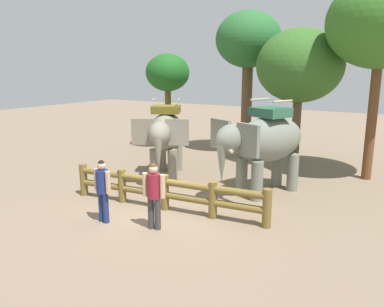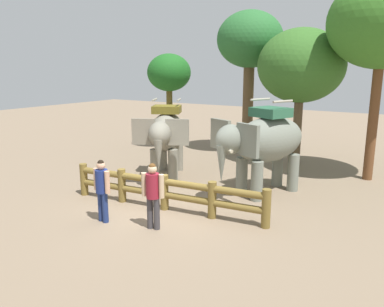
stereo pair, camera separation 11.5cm
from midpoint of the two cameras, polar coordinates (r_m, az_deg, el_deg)
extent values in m
plane|color=#7D6953|center=(11.21, -4.58, -8.71)|extent=(60.00, 60.00, 0.00)
cylinder|color=brown|center=(12.95, -15.66, -3.75)|extent=(0.24, 0.24, 1.05)
cylinder|color=brown|center=(12.02, -10.20, -4.74)|extent=(0.24, 0.24, 1.05)
cylinder|color=brown|center=(11.22, -3.87, -5.83)|extent=(0.24, 0.24, 1.05)
cylinder|color=brown|center=(10.59, 3.35, -6.97)|extent=(0.24, 0.24, 1.05)
cylinder|color=brown|center=(10.14, 11.39, -8.11)|extent=(0.24, 0.24, 1.05)
cylinder|color=brown|center=(11.25, -3.86, -6.19)|extent=(6.07, 0.83, 0.20)
cylinder|color=brown|center=(11.12, -3.89, -4.24)|extent=(6.07, 0.83, 0.20)
cylinder|color=gray|center=(13.92, -2.63, -1.82)|extent=(0.36, 0.36, 1.20)
cylinder|color=gray|center=(14.02, -5.31, -1.75)|extent=(0.36, 0.36, 1.20)
cylinder|color=gray|center=(15.49, -1.81, -0.32)|extent=(0.36, 0.36, 1.20)
cylinder|color=gray|center=(15.58, -4.23, -0.27)|extent=(0.36, 0.36, 1.20)
ellipsoid|color=gray|center=(14.52, -3.53, 3.33)|extent=(2.29, 2.96, 1.40)
ellipsoid|color=gray|center=(12.93, -4.61, 2.95)|extent=(1.09, 1.15, 0.86)
cube|color=gray|center=(12.95, -1.98, 3.22)|extent=(0.77, 0.47, 0.90)
cube|color=gray|center=(13.15, -7.05, 3.27)|extent=(0.77, 0.47, 0.90)
cone|color=gray|center=(12.76, -4.80, -0.33)|extent=(0.32, 0.32, 1.10)
cube|color=brown|center=(14.41, -3.58, 6.64)|extent=(1.32, 1.27, 0.28)
cylinder|color=#A59E8C|center=(14.31, -1.76, 8.06)|extent=(0.43, 0.76, 0.07)
cylinder|color=#A59E8C|center=(14.45, -5.42, 8.06)|extent=(0.43, 0.76, 0.07)
cylinder|color=slate|center=(12.09, 9.98, -4.10)|extent=(0.38, 0.38, 1.26)
cylinder|color=slate|center=(12.57, 7.73, -3.37)|extent=(0.38, 0.38, 1.26)
cylinder|color=slate|center=(13.32, 15.16, -2.78)|extent=(0.38, 0.38, 1.26)
cylinder|color=slate|center=(13.76, 12.93, -2.18)|extent=(0.38, 0.38, 1.26)
ellipsoid|color=slate|center=(12.65, 11.79, 2.10)|extent=(2.26, 3.11, 1.48)
ellipsoid|color=slate|center=(11.46, 6.08, 2.15)|extent=(1.11, 1.19, 0.90)
cube|color=slate|center=(11.08, 8.64, 2.00)|extent=(0.83, 0.44, 0.95)
cube|color=slate|center=(11.98, 4.57, 2.90)|extent=(0.83, 0.44, 0.95)
cone|color=slate|center=(11.40, 4.74, -1.59)|extent=(0.34, 0.34, 1.16)
cone|color=beige|center=(11.23, 5.70, 0.59)|extent=(0.39, 0.24, 0.16)
cone|color=beige|center=(11.48, 4.61, 0.87)|extent=(0.39, 0.24, 0.16)
cube|color=#2C6245|center=(12.53, 11.97, 6.08)|extent=(1.36, 1.29, 0.30)
cylinder|color=#A59E8C|center=(12.17, 13.74, 7.61)|extent=(0.40, 0.82, 0.07)
cylinder|color=#A59E8C|center=(12.82, 10.45, 8.00)|extent=(0.40, 0.82, 0.07)
cylinder|color=#3A373B|center=(9.93, -4.99, -9.00)|extent=(0.16, 0.16, 0.84)
cylinder|color=#3A373B|center=(10.00, -5.98, -8.86)|extent=(0.16, 0.16, 0.84)
cylinder|color=maroon|center=(9.72, -5.58, -4.86)|extent=(0.41, 0.41, 0.64)
cylinder|color=#CCAC88|center=(9.62, -4.27, -4.92)|extent=(0.14, 0.14, 0.61)
cylinder|color=#CCAC88|center=(9.82, -6.87, -4.62)|extent=(0.14, 0.14, 0.61)
sphere|color=#CCAC88|center=(9.60, -5.64, -2.36)|extent=(0.23, 0.23, 0.23)
sphere|color=#593819|center=(9.58, -5.65, -1.99)|extent=(0.18, 0.18, 0.18)
cylinder|color=navy|center=(10.56, -12.59, -7.96)|extent=(0.16, 0.16, 0.83)
cylinder|color=navy|center=(10.70, -13.21, -7.72)|extent=(0.16, 0.16, 0.83)
cylinder|color=navy|center=(10.40, -13.10, -4.07)|extent=(0.38, 0.38, 0.63)
cylinder|color=tan|center=(10.22, -12.28, -4.24)|extent=(0.13, 0.13, 0.60)
cylinder|color=tan|center=(10.58, -13.89, -3.73)|extent=(0.13, 0.13, 0.60)
sphere|color=tan|center=(10.29, -13.22, -1.77)|extent=(0.23, 0.23, 0.23)
sphere|color=black|center=(10.28, -13.23, -1.43)|extent=(0.18, 0.18, 0.18)
cylinder|color=brown|center=(16.96, 15.71, 3.79)|extent=(0.37, 0.37, 3.20)
ellipsoid|color=#346624|center=(16.78, 16.24, 12.55)|extent=(3.60, 3.60, 3.06)
cylinder|color=brown|center=(19.79, -3.21, 5.54)|extent=(0.31, 0.31, 3.27)
ellipsoid|color=#1B5A1C|center=(19.64, -3.29, 12.04)|extent=(2.21, 2.21, 1.88)
cylinder|color=brown|center=(18.66, 8.55, 6.98)|extent=(0.51, 0.51, 4.55)
ellipsoid|color=#28642D|center=(18.62, 8.88, 16.59)|extent=(3.08, 3.08, 2.62)
cylinder|color=brown|center=(15.38, 25.75, 4.78)|extent=(0.35, 0.35, 4.61)
ellipsoid|color=#346E22|center=(15.36, 27.00, 17.21)|extent=(3.78, 3.78, 3.21)
camera|label=1|loc=(0.06, -89.73, 0.06)|focal=35.53mm
camera|label=2|loc=(0.06, 90.27, -0.06)|focal=35.53mm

